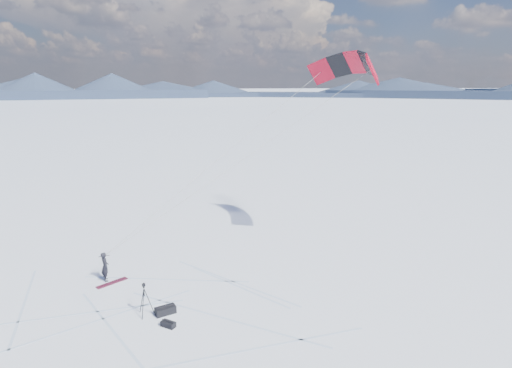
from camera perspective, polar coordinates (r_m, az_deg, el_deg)
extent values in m
plane|color=white|center=(20.76, -17.96, -16.81)|extent=(1800.00, 1800.00, 0.00)
cube|color=#192737|center=(332.57, 25.95, 10.58)|extent=(142.83, 132.24, 4.62)
cone|color=#192737|center=(332.52, 25.99, 10.97)|extent=(90.28, 90.28, 8.00)
cube|color=#192737|center=(335.70, 10.03, 11.70)|extent=(155.14, 103.25, 4.62)
cone|color=#192737|center=(335.65, 10.05, 12.09)|extent=(84.80, 84.80, 8.00)
cube|color=#192737|center=(337.61, -5.85, 11.83)|extent=(154.88, 65.89, 4.62)
cone|color=#192737|center=(337.57, -5.86, 12.23)|extent=(72.46, 72.46, 8.00)
cube|color=#192737|center=(338.18, -21.63, 11.00)|extent=(154.88, 65.89, 4.62)
cone|color=#192737|center=(338.14, -21.66, 11.39)|extent=(72.46, 72.46, 8.00)
cube|color=#A6BBD7|center=(19.94, -28.41, -19.19)|extent=(3.52, 7.29, 0.01)
cube|color=#A6BBD7|center=(21.50, -22.26, -16.07)|extent=(6.45, 7.79, 0.01)
cube|color=#A6BBD7|center=(23.31, -17.15, -13.27)|extent=(11.66, 3.07, 0.01)
cube|color=#A6BBD7|center=(18.27, -12.67, -20.95)|extent=(1.27, 5.91, 0.01)
cube|color=#A6BBD7|center=(20.27, -7.73, -17.02)|extent=(6.52, 4.83, 0.01)
cube|color=#A6BBD7|center=(22.45, -3.87, -13.73)|extent=(8.85, 4.87, 0.01)
cube|color=#A6BBD7|center=(19.79, -25.68, -19.12)|extent=(5.61, 2.36, 0.01)
imported|color=black|center=(24.56, -19.34, -12.03)|extent=(0.52, 0.66, 1.58)
cube|color=maroon|center=(24.14, -18.65, -12.38)|extent=(1.57, 1.17, 0.04)
cylinder|color=black|center=(20.49, -14.06, -14.88)|extent=(0.42, 0.10, 1.31)
cylinder|color=black|center=(20.61, -14.97, -14.76)|extent=(0.29, 0.35, 1.31)
cylinder|color=black|center=(20.31, -14.83, -15.19)|extent=(0.18, 0.41, 1.31)
cylinder|color=black|center=(20.26, -14.70, -13.77)|extent=(0.04, 0.04, 0.38)
cube|color=black|center=(20.15, -14.74, -13.14)|extent=(0.09, 0.09, 0.05)
cube|color=black|center=(20.11, -14.76, -12.88)|extent=(0.16, 0.12, 0.11)
cylinder|color=black|center=(20.19, -14.75, -12.76)|extent=(0.08, 0.11, 0.08)
cube|color=black|center=(20.58, -11.98, -16.15)|extent=(1.00, 0.69, 0.34)
cylinder|color=black|center=(20.49, -12.01, -15.68)|extent=(0.85, 0.35, 0.09)
cube|color=black|center=(19.65, -11.62, -17.84)|extent=(0.68, 0.65, 0.24)
cylinder|color=black|center=(19.58, -11.64, -17.50)|extent=(0.50, 0.45, 0.07)
cube|color=#AC0A20|center=(25.03, 15.24, 14.56)|extent=(1.42, 1.44, 1.78)
cube|color=black|center=(26.34, 14.56, 15.30)|extent=(1.04, 1.56, 1.56)
cube|color=#AC0A20|center=(27.58, 13.07, 15.52)|extent=(1.15, 1.57, 1.31)
cube|color=black|center=(28.61, 11.04, 15.27)|extent=(1.50, 1.46, 1.56)
cube|color=#AC0A20|center=(29.32, 8.73, 14.60)|extent=(1.79, 1.20, 1.78)
cylinder|color=gray|center=(22.91, -1.99, 3.15)|extent=(14.71, 0.06, 9.58)
cylinder|color=gray|center=(25.33, -4.14, 4.10)|extent=(13.80, 5.13, 9.58)
cylinder|color=black|center=(24.02, -19.60, -9.04)|extent=(0.55, 0.13, 0.03)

